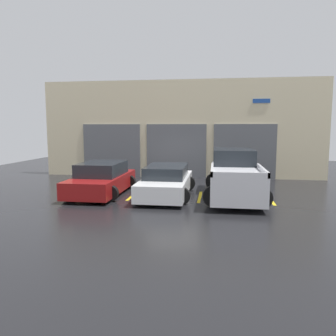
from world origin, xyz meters
The scene contains 9 objects.
ground_plane centered at (0.00, 0.00, 0.00)m, with size 28.00×28.00×0.00m, color black.
shophouse_building centered at (-0.01, 3.28, 2.66)m, with size 15.82×0.68×5.43m.
pickup_truck centered at (2.76, -1.84, 0.87)m, with size 2.41×5.19×1.87m.
sedan_white centered at (0.00, -2.10, 0.59)m, with size 2.20×4.52×1.25m.
sedan_side centered at (-2.76, -2.09, 0.63)m, with size 2.25×4.31×1.34m.
parking_stripe_far_left centered at (-4.14, -2.12, 0.00)m, with size 0.12×2.20×0.01m, color gold.
parking_stripe_left centered at (-1.38, -2.12, 0.00)m, with size 0.12×2.20×0.01m, color gold.
parking_stripe_centre centered at (1.38, -2.12, 0.00)m, with size 0.12×2.20×0.01m, color gold.
parking_stripe_right centered at (4.14, -2.12, 0.00)m, with size 0.12×2.20×0.01m, color gold.
Camera 1 is at (1.97, -15.22, 2.80)m, focal length 35.00 mm.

